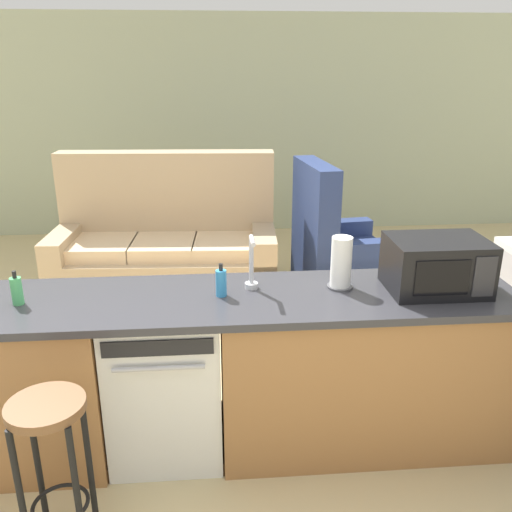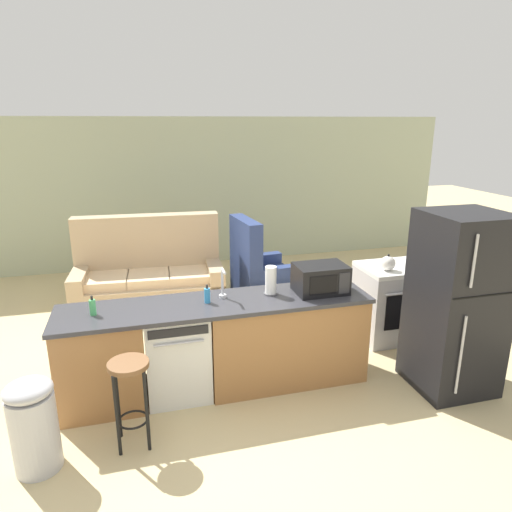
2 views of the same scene
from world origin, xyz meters
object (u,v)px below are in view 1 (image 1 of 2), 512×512
Objects in this scene: bar_stool at (51,445)px; dishwasher at (166,380)px; armchair at (333,252)px; microwave at (437,265)px; paper_towel_roll at (341,263)px; dish_soap_bottle at (17,291)px; soap_bottle at (221,283)px; couch at (167,249)px.

dishwasher is at bearing 56.35° from bar_stool.
dishwasher reaches higher than bar_stool.
dishwasher is 2.62m from armchair.
armchair is at bearing 57.26° from bar_stool.
bar_stool is at bearing -122.74° from armchair.
microwave is 0.50m from paper_towel_roll.
armchair reaches higher than dishwasher.
dishwasher is at bearing 0.43° from dish_soap_bottle.
soap_bottle is (0.31, 0.01, 0.55)m from dishwasher.
dishwasher is at bearing -175.74° from paper_towel_roll.
dishwasher is 1.68× the size of microwave.
armchair is (1.41, 2.21, -0.07)m from dishwasher.
paper_towel_roll is at bearing -63.51° from couch.
dish_soap_bottle reaches higher than bar_stool.
couch is (-1.10, 2.21, -0.64)m from paper_towel_roll.
microwave reaches higher than soap_bottle.
soap_bottle is at bearing -174.83° from paper_towel_roll.
dishwasher is 0.41× the size of couch.
couch is at bearing 116.49° from paper_towel_roll.
paper_towel_roll is 1.60× the size of soap_bottle.
microwave is 2.14m from dish_soap_bottle.
paper_towel_roll reaches higher than bar_stool.
armchair is (2.11, 2.22, -0.62)m from dish_soap_bottle.
couch reaches higher than microwave.
bar_stool is (0.28, -0.63, -0.44)m from dish_soap_bottle.
dish_soap_bottle is 0.09× the size of couch.
bar_stool is at bearing -152.66° from paper_towel_roll.
dish_soap_bottle is at bearing -178.98° from soap_bottle.
armchair is at bearing 57.52° from dishwasher.
couch reaches higher than paper_towel_roll.
paper_towel_roll is at bearing 2.63° from dish_soap_bottle.
bar_stool is 0.62× the size of armchair.
armchair is at bearing 63.40° from soap_bottle.
couch reaches higher than soap_bottle.
couch is 1.57m from armchair.
microwave is at bearing 0.11° from dish_soap_bottle.
dish_soap_bottle is at bearing -179.89° from microwave.
dish_soap_bottle is (-1.01, -0.02, 0.00)m from soap_bottle.
soap_bottle is 1.00× the size of dish_soap_bottle.
dish_soap_bottle is 0.15× the size of armchair.
soap_bottle and dish_soap_bottle have the same top height.
dishwasher is at bearing -122.48° from armchair.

